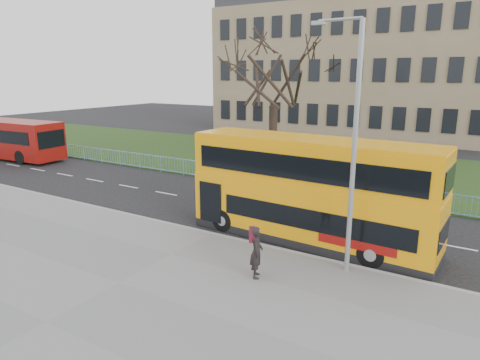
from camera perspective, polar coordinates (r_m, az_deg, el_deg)
name	(u,v)px	position (r m, az deg, el deg)	size (l,w,h in m)	color
ground	(231,225)	(19.56, -1.23, -6.00)	(120.00, 120.00, 0.00)	black
pavement	(119,284)	(14.77, -15.82, -13.26)	(80.00, 10.50, 0.12)	slate
kerb	(211,234)	(18.33, -3.85, -7.20)	(80.00, 0.20, 0.14)	gray
grass_verge	(335,167)	(32.09, 12.61, 1.72)	(80.00, 15.40, 0.08)	#1A3312
guard_railing	(292,182)	(24.97, 6.92, -0.33)	(40.00, 0.12, 1.10)	#79A9D8
bare_tree	(274,92)	(28.59, 4.52, 11.60)	(7.59, 7.59, 10.84)	black
civic_building	(357,71)	(52.64, 15.28, 13.89)	(30.00, 15.00, 14.00)	#817052
yellow_bus	(310,188)	(17.32, 9.35, -1.06)	(10.09, 2.84, 4.19)	#FAA00A
red_bus	(2,137)	(39.87, -29.11, 4.98)	(11.80, 3.38, 3.07)	maroon
pedestrian	(256,252)	(14.24, 2.19, -9.57)	(0.65, 0.42, 1.77)	black
street_lamp	(352,140)	(14.22, 14.68, 5.24)	(1.75, 0.30, 8.25)	#919599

